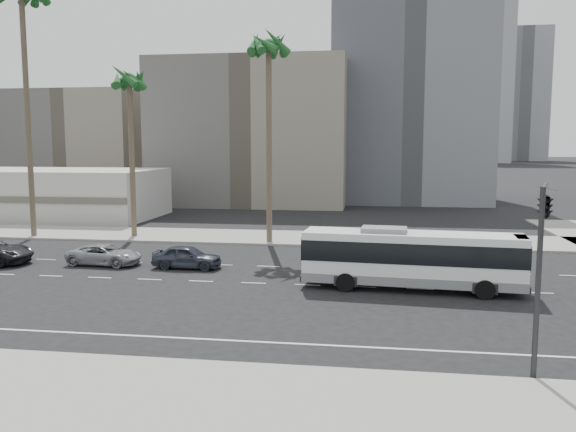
% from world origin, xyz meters
% --- Properties ---
extents(ground, '(700.00, 700.00, 0.00)m').
position_xyz_m(ground, '(0.00, 0.00, 0.00)').
color(ground, black).
rests_on(ground, ground).
extents(sidewalk_north, '(120.00, 7.00, 0.15)m').
position_xyz_m(sidewalk_north, '(0.00, 15.50, 0.07)').
color(sidewalk_north, gray).
rests_on(sidewalk_north, ground).
extents(sidewalk_south, '(120.00, 7.00, 0.15)m').
position_xyz_m(sidewalk_south, '(0.00, -15.50, 0.07)').
color(sidewalk_south, gray).
rests_on(sidewalk_south, ground).
extents(commercial_low, '(22.00, 12.16, 5.00)m').
position_xyz_m(commercial_low, '(-30.00, 25.99, 2.50)').
color(commercial_low, beige).
rests_on(commercial_low, ground).
extents(midrise_beige_west, '(24.00, 18.00, 18.00)m').
position_xyz_m(midrise_beige_west, '(-12.00, 45.00, 9.00)').
color(midrise_beige_west, '#65605B').
rests_on(midrise_beige_west, ground).
extents(midrise_gray_center, '(20.00, 20.00, 26.00)m').
position_xyz_m(midrise_gray_center, '(8.00, 52.00, 13.00)').
color(midrise_gray_center, '#555861').
rests_on(midrise_gray_center, ground).
extents(midrise_beige_far, '(18.00, 16.00, 15.00)m').
position_xyz_m(midrise_beige_far, '(-38.00, 50.00, 7.50)').
color(midrise_beige_far, '#65605B').
rests_on(midrise_beige_far, ground).
extents(civic_tower, '(42.00, 42.00, 129.00)m').
position_xyz_m(civic_tower, '(-2.00, 250.00, 38.83)').
color(civic_tower, '#BBB8A8').
rests_on(civic_tower, ground).
extents(highrise_right, '(26.00, 26.00, 70.00)m').
position_xyz_m(highrise_right, '(45.00, 230.00, 35.00)').
color(highrise_right, slate).
rests_on(highrise_right, ground).
extents(highrise_far, '(22.00, 22.00, 60.00)m').
position_xyz_m(highrise_far, '(70.00, 260.00, 30.00)').
color(highrise_far, slate).
rests_on(highrise_far, ground).
extents(city_bus, '(11.52, 3.47, 3.26)m').
position_xyz_m(city_bus, '(5.50, -0.15, 1.71)').
color(city_bus, white).
rests_on(city_bus, ground).
extents(car_a, '(1.81, 4.28, 1.44)m').
position_xyz_m(car_a, '(-7.86, 3.28, 0.72)').
color(car_a, '#303441').
rests_on(car_a, ground).
extents(car_b, '(2.46, 4.81, 1.30)m').
position_xyz_m(car_b, '(-13.36, 3.53, 0.65)').
color(car_b, gray).
rests_on(car_b, ground).
extents(traffic_signal, '(2.92, 4.01, 6.29)m').
position_xyz_m(traffic_signal, '(9.56, -8.96, 5.24)').
color(traffic_signal, '#262628').
rests_on(traffic_signal, ground).
extents(palm_near, '(4.76, 4.76, 16.04)m').
position_xyz_m(palm_near, '(-4.46, 13.05, 14.53)').
color(palm_near, brown).
rests_on(palm_near, ground).
extents(palm_mid, '(4.46, 4.46, 13.80)m').
position_xyz_m(palm_mid, '(-15.96, 14.28, 12.42)').
color(palm_mid, brown).
rests_on(palm_mid, ground).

